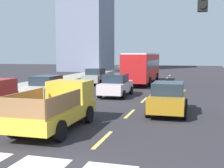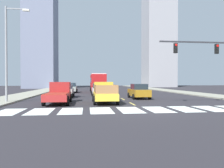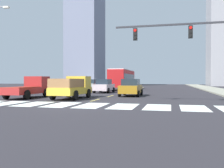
{
  "view_description": "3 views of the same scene",
  "coord_description": "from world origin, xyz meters",
  "px_view_note": "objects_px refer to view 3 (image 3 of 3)",
  "views": [
    {
      "loc": [
        3.17,
        -6.37,
        3.22
      ],
      "look_at": [
        -1.36,
        10.33,
        1.46
      ],
      "focal_mm": 47.03,
      "sensor_mm": 36.0,
      "label": 1
    },
    {
      "loc": [
        -4.11,
        -15.03,
        2.07
      ],
      "look_at": [
        -0.36,
        16.32,
        1.61
      ],
      "focal_mm": 34.59,
      "sensor_mm": 36.0,
      "label": 2
    },
    {
      "loc": [
        5.89,
        -14.69,
        1.61
      ],
      "look_at": [
        0.31,
        8.43,
        1.22
      ],
      "focal_mm": 39.13,
      "sensor_mm": 36.0,
      "label": 3
    }
  ],
  "objects_px": {
    "sedan_mid": "(92,85)",
    "city_bus": "(122,78)",
    "pickup_dark": "(30,88)",
    "sedan_far": "(63,86)",
    "pickup_stakebed": "(74,88)",
    "traffic_signal_gantry": "(209,41)",
    "sedan_near_right": "(104,86)",
    "sedan_near_left": "(131,87)"
  },
  "relations": [
    {
      "from": "pickup_dark",
      "to": "sedan_far",
      "type": "distance_m",
      "value": 7.15
    },
    {
      "from": "traffic_signal_gantry",
      "to": "pickup_stakebed",
      "type": "bearing_deg",
      "value": 165.37
    },
    {
      "from": "sedan_near_right",
      "to": "city_bus",
      "type": "bearing_deg",
      "value": 88.5
    },
    {
      "from": "sedan_near_left",
      "to": "sedan_near_right",
      "type": "height_order",
      "value": "same"
    },
    {
      "from": "pickup_stakebed",
      "to": "sedan_near_right",
      "type": "distance_m",
      "value": 9.96
    },
    {
      "from": "pickup_dark",
      "to": "city_bus",
      "type": "distance_m",
      "value": 20.83
    },
    {
      "from": "sedan_near_left",
      "to": "sedan_far",
      "type": "xyz_separation_m",
      "value": [
        -8.67,
        2.75,
        0.0
      ]
    },
    {
      "from": "sedan_near_left",
      "to": "pickup_dark",
      "type": "bearing_deg",
      "value": -155.47
    },
    {
      "from": "sedan_mid",
      "to": "city_bus",
      "type": "bearing_deg",
      "value": 24.52
    },
    {
      "from": "city_bus",
      "to": "sedan_mid",
      "type": "xyz_separation_m",
      "value": [
        -4.7,
        -2.03,
        -1.09
      ]
    },
    {
      "from": "sedan_mid",
      "to": "sedan_near_left",
      "type": "bearing_deg",
      "value": -56.69
    },
    {
      "from": "pickup_stakebed",
      "to": "sedan_near_left",
      "type": "height_order",
      "value": "pickup_stakebed"
    },
    {
      "from": "traffic_signal_gantry",
      "to": "pickup_dark",
      "type": "bearing_deg",
      "value": 169.85
    },
    {
      "from": "pickup_stakebed",
      "to": "sedan_far",
      "type": "bearing_deg",
      "value": 120.72
    },
    {
      "from": "pickup_dark",
      "to": "city_bus",
      "type": "bearing_deg",
      "value": 78.51
    },
    {
      "from": "pickup_stakebed",
      "to": "sedan_near_left",
      "type": "relative_size",
      "value": 1.18
    },
    {
      "from": "sedan_far",
      "to": "sedan_mid",
      "type": "xyz_separation_m",
      "value": [
        -0.04,
        11.11,
        0.0
      ]
    },
    {
      "from": "pickup_stakebed",
      "to": "sedan_mid",
      "type": "distance_m",
      "value": 18.63
    },
    {
      "from": "pickup_stakebed",
      "to": "sedan_near_left",
      "type": "bearing_deg",
      "value": 43.49
    },
    {
      "from": "pickup_stakebed",
      "to": "sedan_far",
      "type": "relative_size",
      "value": 1.18
    },
    {
      "from": "pickup_stakebed",
      "to": "traffic_signal_gantry",
      "type": "relative_size",
      "value": 0.55
    },
    {
      "from": "pickup_stakebed",
      "to": "traffic_signal_gantry",
      "type": "distance_m",
      "value": 11.59
    },
    {
      "from": "pickup_stakebed",
      "to": "pickup_dark",
      "type": "height_order",
      "value": "same"
    },
    {
      "from": "sedan_mid",
      "to": "traffic_signal_gantry",
      "type": "relative_size",
      "value": 0.47
    },
    {
      "from": "sedan_far",
      "to": "traffic_signal_gantry",
      "type": "relative_size",
      "value": 0.47
    },
    {
      "from": "sedan_near_left",
      "to": "sedan_near_right",
      "type": "distance_m",
      "value": 7.19
    },
    {
      "from": "pickup_stakebed",
      "to": "sedan_near_right",
      "type": "bearing_deg",
      "value": 89.28
    },
    {
      "from": "city_bus",
      "to": "sedan_far",
      "type": "bearing_deg",
      "value": -109.04
    },
    {
      "from": "sedan_near_left",
      "to": "traffic_signal_gantry",
      "type": "height_order",
      "value": "traffic_signal_gantry"
    },
    {
      "from": "pickup_dark",
      "to": "sedan_near_left",
      "type": "relative_size",
      "value": 1.18
    },
    {
      "from": "sedan_near_left",
      "to": "sedan_far",
      "type": "relative_size",
      "value": 1.0
    },
    {
      "from": "pickup_dark",
      "to": "sedan_far",
      "type": "xyz_separation_m",
      "value": [
        -0.06,
        7.15,
        -0.06
      ]
    },
    {
      "from": "sedan_near_right",
      "to": "sedan_mid",
      "type": "relative_size",
      "value": 1.0
    },
    {
      "from": "pickup_dark",
      "to": "traffic_signal_gantry",
      "type": "relative_size",
      "value": 0.55
    },
    {
      "from": "pickup_stakebed",
      "to": "city_bus",
      "type": "height_order",
      "value": "city_bus"
    },
    {
      "from": "sedan_near_right",
      "to": "traffic_signal_gantry",
      "type": "distance_m",
      "value": 17.01
    },
    {
      "from": "sedan_near_left",
      "to": "sedan_mid",
      "type": "relative_size",
      "value": 1.0
    },
    {
      "from": "pickup_stakebed",
      "to": "sedan_far",
      "type": "height_order",
      "value": "pickup_stakebed"
    },
    {
      "from": "pickup_stakebed",
      "to": "sedan_mid",
      "type": "height_order",
      "value": "pickup_stakebed"
    },
    {
      "from": "pickup_stakebed",
      "to": "pickup_dark",
      "type": "relative_size",
      "value": 1.0
    },
    {
      "from": "city_bus",
      "to": "sedan_near_right",
      "type": "bearing_deg",
      "value": -91.58
    },
    {
      "from": "traffic_signal_gantry",
      "to": "sedan_mid",
      "type": "bearing_deg",
      "value": 125.73
    }
  ]
}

